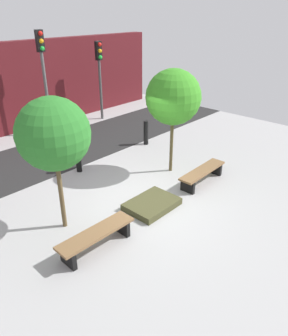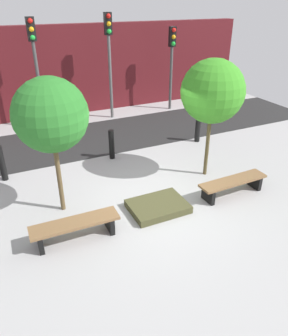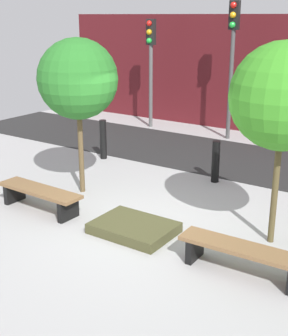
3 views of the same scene
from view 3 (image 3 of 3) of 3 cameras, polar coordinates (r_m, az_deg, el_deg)
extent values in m
plane|color=#A3A3A3|center=(8.16, -0.38, -7.35)|extent=(18.00, 18.00, 0.00)
cube|color=#252525|center=(12.07, 12.40, 0.82)|extent=(18.00, 3.14, 0.01)
cube|color=black|center=(9.56, -15.50, -2.92)|extent=(0.11, 0.46, 0.37)
cube|color=black|center=(8.54, -9.22, -5.04)|extent=(0.11, 0.46, 0.37)
cube|color=brown|center=(8.96, -12.64, -2.65)|extent=(1.83, 0.50, 0.06)
cube|color=black|center=(7.17, 6.22, -9.68)|extent=(0.11, 0.43, 0.36)
cube|color=brown|center=(6.81, 11.96, -9.57)|extent=(1.86, 0.47, 0.06)
cube|color=#444326|center=(7.97, -1.23, -7.31)|extent=(1.33, 0.98, 0.17)
cylinder|color=brown|center=(9.59, -7.71, 2.48)|extent=(0.11, 0.11, 1.90)
sphere|color=#297427|center=(9.32, -8.08, 10.70)|extent=(1.58, 1.58, 1.58)
cylinder|color=#4F4427|center=(7.62, 15.72, -2.12)|extent=(0.10, 0.10, 1.92)
sphere|color=#3A9224|center=(7.27, 16.67, 8.37)|extent=(1.63, 1.63, 1.63)
cylinder|color=black|center=(11.96, -5.00, 3.49)|extent=(0.17, 0.17, 1.00)
cylinder|color=black|center=(10.34, 8.73, 0.77)|extent=(0.17, 0.17, 0.93)
cylinder|color=#575757|center=(15.24, 0.84, 11.32)|extent=(0.12, 0.12, 3.40)
cube|color=black|center=(15.14, 0.86, 16.25)|extent=(0.28, 0.16, 0.78)
sphere|color=red|center=(15.05, 0.64, 17.23)|extent=(0.17, 0.17, 0.17)
sphere|color=orange|center=(15.05, 0.63, 16.24)|extent=(0.17, 0.17, 0.17)
sphere|color=green|center=(15.07, 0.63, 15.25)|extent=(0.17, 0.17, 0.17)
cylinder|color=#474747|center=(13.90, 10.58, 11.40)|extent=(0.12, 0.12, 3.91)
cube|color=black|center=(13.81, 10.97, 17.84)|extent=(0.28, 0.16, 0.78)
sphere|color=red|center=(13.72, 10.85, 18.93)|extent=(0.17, 0.17, 0.17)
sphere|color=orange|center=(13.71, 10.79, 17.85)|extent=(0.17, 0.17, 0.17)
sphere|color=green|center=(13.72, 10.72, 16.77)|extent=(0.17, 0.17, 0.17)
camera|label=1|loc=(9.80, -52.58, 18.50)|focal=35.00mm
camera|label=2|loc=(7.32, -57.81, 17.98)|focal=35.00mm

